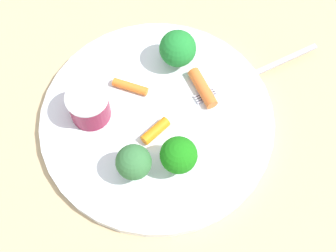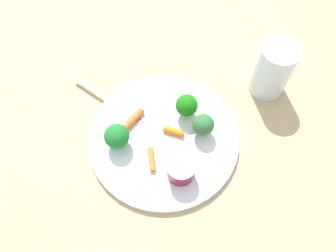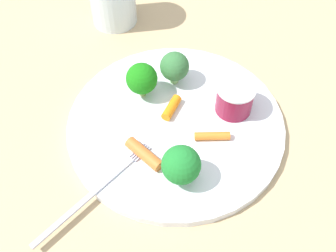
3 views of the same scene
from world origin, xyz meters
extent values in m
plane|color=tan|center=(0.00, 0.00, 0.00)|extent=(2.40, 2.40, 0.00)
cylinder|color=white|center=(0.00, 0.00, 0.01)|extent=(0.29, 0.29, 0.01)
cylinder|color=maroon|center=(0.00, 0.08, 0.03)|extent=(0.05, 0.05, 0.04)
cylinder|color=silver|center=(0.00, 0.08, 0.05)|extent=(0.05, 0.05, 0.00)
cylinder|color=#94BE73|center=(0.08, -0.02, 0.02)|extent=(0.01, 0.01, 0.01)
sphere|color=#1F7E2F|center=(0.08, -0.02, 0.04)|extent=(0.05, 0.05, 0.05)
cylinder|color=#91AB5C|center=(-0.06, -0.03, 0.02)|extent=(0.01, 0.01, 0.02)
sphere|color=#197C15|center=(-0.06, -0.03, 0.04)|extent=(0.04, 0.04, 0.04)
cylinder|color=#85C272|center=(-0.07, 0.02, 0.02)|extent=(0.01, 0.01, 0.01)
sphere|color=#356F3A|center=(-0.07, 0.02, 0.04)|extent=(0.04, 0.04, 0.04)
cylinder|color=orange|center=(-0.02, 0.00, 0.02)|extent=(0.04, 0.04, 0.01)
cylinder|color=orange|center=(0.04, -0.05, 0.02)|extent=(0.06, 0.04, 0.02)
cylinder|color=orange|center=(0.04, 0.04, 0.02)|extent=(0.02, 0.05, 0.01)
cube|color=#ACADBE|center=(0.08, -0.14, 0.01)|extent=(0.09, 0.14, 0.00)
cube|color=#ACADBE|center=(0.03, -0.06, 0.01)|extent=(0.02, 0.03, 0.00)
cube|color=#ACADBE|center=(0.03, -0.06, 0.01)|extent=(0.02, 0.03, 0.00)
cube|color=#ACADBE|center=(0.04, -0.06, 0.01)|extent=(0.02, 0.03, 0.00)
cube|color=#ACADBE|center=(0.04, -0.06, 0.01)|extent=(0.02, 0.03, 0.00)
camera|label=1|loc=(-0.28, -0.03, 0.57)|focal=53.72mm
camera|label=2|loc=(0.10, 0.27, 0.59)|focal=35.53mm
camera|label=3|loc=(0.33, -0.11, 0.46)|focal=44.79mm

